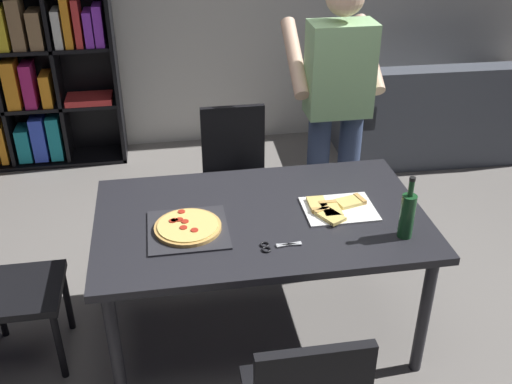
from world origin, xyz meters
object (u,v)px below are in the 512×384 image
(dining_table, at_px, (261,227))
(couch, at_px, (438,119))
(kitchen_scissors, at_px, (274,246))
(bookshelf, at_px, (22,54))
(wine_bottle, at_px, (407,215))
(person_serving_pizza, at_px, (337,105))
(chair_far_side, at_px, (236,167))
(pepperoni_pizza_on_tray, at_px, (188,228))

(dining_table, xyz_separation_m, couch, (1.90, 1.99, -0.38))
(couch, height_order, kitchen_scissors, couch)
(dining_table, xyz_separation_m, kitchen_scissors, (0.01, -0.28, 0.08))
(bookshelf, distance_m, wine_bottle, 3.42)
(bookshelf, relative_size, person_serving_pizza, 1.11)
(chair_far_side, xyz_separation_m, person_serving_pizza, (0.59, -0.22, 0.49))
(person_serving_pizza, distance_m, wine_bottle, 1.06)
(bookshelf, distance_m, pepperoni_pizza_on_tray, 2.71)
(person_serving_pizza, bearing_deg, wine_bottle, -87.48)
(bookshelf, xyz_separation_m, pepperoni_pizza_on_tray, (1.14, -2.45, -0.16))
(pepperoni_pizza_on_tray, distance_m, wine_bottle, 1.04)
(chair_far_side, height_order, wine_bottle, wine_bottle)
(bookshelf, height_order, pepperoni_pizza_on_tray, bookshelf)
(dining_table, height_order, pepperoni_pizza_on_tray, pepperoni_pizza_on_tray)
(couch, xyz_separation_m, kitchen_scissors, (-1.88, -2.27, 0.45))
(chair_far_side, height_order, bookshelf, bookshelf)
(kitchen_scissors, bearing_deg, chair_far_side, 90.61)
(dining_table, distance_m, kitchen_scissors, 0.29)
(bookshelf, relative_size, pepperoni_pizza_on_tray, 5.10)
(couch, xyz_separation_m, bookshelf, (-3.41, 0.39, 0.63))
(bookshelf, height_order, kitchen_scissors, bookshelf)
(dining_table, distance_m, couch, 2.77)
(wine_bottle, bearing_deg, pepperoni_pizza_on_tray, 168.15)
(wine_bottle, distance_m, kitchen_scissors, 0.64)
(pepperoni_pizza_on_tray, distance_m, kitchen_scissors, 0.43)
(pepperoni_pizza_on_tray, xyz_separation_m, wine_bottle, (1.01, -0.21, 0.10))
(chair_far_side, relative_size, kitchen_scissors, 4.66)
(wine_bottle, bearing_deg, person_serving_pizza, 92.52)
(dining_table, distance_m, pepperoni_pizza_on_tray, 0.39)
(dining_table, relative_size, person_serving_pizza, 0.94)
(couch, relative_size, kitchen_scissors, 8.92)
(wine_bottle, xyz_separation_m, kitchen_scissors, (-0.63, 0.01, -0.11))
(kitchen_scissors, bearing_deg, person_serving_pizza, 60.94)
(dining_table, bearing_deg, person_serving_pizza, 52.18)
(dining_table, bearing_deg, pepperoni_pizza_on_tray, -168.19)
(dining_table, height_order, person_serving_pizza, person_serving_pizza)
(person_serving_pizza, bearing_deg, kitchen_scissors, -119.06)
(kitchen_scissors, bearing_deg, wine_bottle, -0.86)
(chair_far_side, relative_size, bookshelf, 0.46)
(dining_table, xyz_separation_m, person_serving_pizza, (0.59, 0.76, 0.32))
(bookshelf, distance_m, kitchen_scissors, 3.06)
(dining_table, relative_size, kitchen_scissors, 8.52)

